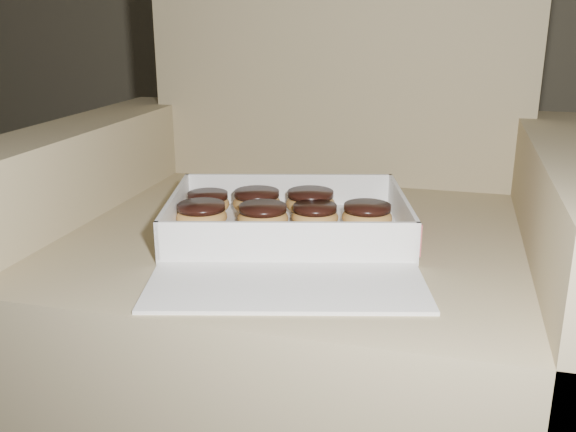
{
  "coord_description": "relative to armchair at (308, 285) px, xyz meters",
  "views": [
    {
      "loc": [
        0.45,
        0.05,
        0.76
      ],
      "look_at": [
        0.21,
        0.95,
        0.46
      ],
      "focal_mm": 40.0,
      "sensor_mm": 36.0,
      "label": 1
    }
  ],
  "objects": [
    {
      "name": "crumb_b",
      "position": [
        -0.07,
        -0.18,
        0.14
      ],
      "size": [
        0.01,
        0.01,
        0.0
      ],
      "primitive_type": "ellipsoid",
      "color": "black",
      "rests_on": "bakery_box"
    },
    {
      "name": "donut_c",
      "position": [
        -0.08,
        -0.04,
        0.16
      ],
      "size": [
        0.08,
        0.08,
        0.04
      ],
      "color": "gold",
      "rests_on": "bakery_box"
    },
    {
      "name": "donut_a",
      "position": [
        0.03,
        -0.08,
        0.16
      ],
      "size": [
        0.07,
        0.07,
        0.04
      ],
      "color": "gold",
      "rests_on": "bakery_box"
    },
    {
      "name": "crumb_c",
      "position": [
        -0.05,
        -0.13,
        0.14
      ],
      "size": [
        0.01,
        0.01,
        0.0
      ],
      "primitive_type": "ellipsoid",
      "color": "black",
      "rests_on": "bakery_box"
    },
    {
      "name": "crumb_d",
      "position": [
        0.14,
        -0.17,
        0.14
      ],
      "size": [
        0.01,
        0.01,
        0.0
      ],
      "primitive_type": "ellipsoid",
      "color": "black",
      "rests_on": "bakery_box"
    },
    {
      "name": "donut_b",
      "position": [
        -0.05,
        -0.11,
        0.16
      ],
      "size": [
        0.08,
        0.08,
        0.04
      ],
      "color": "gold",
      "rests_on": "bakery_box"
    },
    {
      "name": "donut_d",
      "position": [
        -0.16,
        -0.06,
        0.16
      ],
      "size": [
        0.07,
        0.07,
        0.04
      ],
      "color": "gold",
      "rests_on": "bakery_box"
    },
    {
      "name": "crumb_e",
      "position": [
        0.12,
        -0.15,
        0.14
      ],
      "size": [
        0.01,
        0.01,
        0.0
      ],
      "primitive_type": "ellipsoid",
      "color": "black",
      "rests_on": "bakery_box"
    },
    {
      "name": "donut_g",
      "position": [
        -0.14,
        -0.13,
        0.16
      ],
      "size": [
        0.08,
        0.08,
        0.04
      ],
      "color": "gold",
      "rests_on": "bakery_box"
    },
    {
      "name": "bakery_box",
      "position": [
        0.0,
        -0.13,
        0.14
      ],
      "size": [
        0.44,
        0.49,
        0.06
      ],
      "rotation": [
        0.0,
        0.0,
        0.25
      ],
      "color": "white",
      "rests_on": "armchair"
    },
    {
      "name": "donut_e",
      "position": [
        0.11,
        -0.07,
        0.16
      ],
      "size": [
        0.08,
        0.08,
        0.04
      ],
      "color": "gold",
      "rests_on": "bakery_box"
    },
    {
      "name": "donut_f",
      "position": [
        0.01,
        -0.02,
        0.16
      ],
      "size": [
        0.08,
        0.08,
        0.04
      ],
      "color": "gold",
      "rests_on": "bakery_box"
    },
    {
      "name": "armchair",
      "position": [
        0.0,
        0.0,
        0.0
      ],
      "size": [
        0.93,
        0.78,
        0.97
      ],
      "color": "tan",
      "rests_on": "floor"
    },
    {
      "name": "crumb_a",
      "position": [
        -0.11,
        -0.22,
        0.14
      ],
      "size": [
        0.01,
        0.01,
        0.0
      ],
      "primitive_type": "ellipsoid",
      "color": "black",
      "rests_on": "bakery_box"
    }
  ]
}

